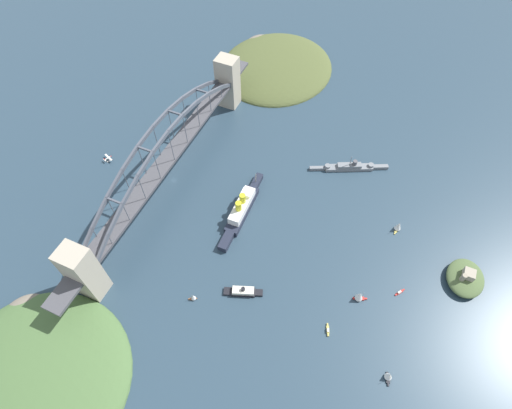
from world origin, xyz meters
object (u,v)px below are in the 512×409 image
Objects in this scene: ocean_liner at (242,208)px; small_boat_3 at (400,292)px; naval_cruiser at (350,167)px; small_boat_1 at (193,297)px; fort_island_mid_harbor at (465,278)px; seaplane_taxiing_near_bridge at (108,159)px; small_boat_4 at (389,376)px; harbor_ferry_steamer at (243,291)px; small_boat_2 at (360,296)px; small_boat_0 at (328,330)px; small_boat_5 at (398,226)px; harbor_arch_bridge at (168,159)px.

small_boat_3 is at bearing 82.39° from ocean_liner.
small_boat_1 is (167.32, -68.64, 0.77)m from naval_cruiser.
ocean_liner is at bearing -86.51° from fort_island_mid_harbor.
seaplane_taxiing_near_bridge is 275.74m from small_boat_3.
small_boat_4 is at bearing -21.52° from fort_island_mid_harbor.
small_boat_2 is at bearing 110.64° from harbor_ferry_steamer.
harbor_ferry_steamer is 3.26× the size of small_boat_0.
small_boat_3 is at bearing 113.86° from harbor_ferry_steamer.
naval_cruiser is at bearing -146.23° from small_boat_3.
small_boat_0 reaches higher than small_boat_3.
seaplane_taxiing_near_bridge is at bearing -112.00° from harbor_ferry_steamer.
naval_cruiser is 6.18× the size of seaplane_taxiing_near_bridge.
small_boat_5 is (-102.42, 25.80, 4.27)m from small_boat_0.
naval_cruiser reaches higher than small_boat_0.
naval_cruiser is 2.29× the size of harbor_ferry_steamer.
fort_island_mid_harbor reaches higher than small_boat_3.
small_boat_3 is 0.75× the size of small_boat_5.
naval_cruiser is at bearing -169.35° from small_boat_0.
small_boat_1 reaches higher than small_boat_3.
ocean_liner reaches higher than small_boat_0.
harbor_arch_bridge is 197.12m from small_boat_5.
naval_cruiser is at bearing 140.39° from ocean_liner.
harbor_ferry_steamer reaches higher than small_boat_1.
small_boat_4 is (80.41, 142.43, -1.80)m from ocean_liner.
ocean_liner is at bearing 84.43° from harbor_arch_bridge.
small_boat_1 is (17.54, -96.81, 2.49)m from small_boat_0.
small_boat_2 is 31.88m from small_boat_3.
ocean_liner reaches higher than small_boat_2.
small_boat_5 is (-25.04, -55.55, 0.66)m from fort_island_mid_harbor.
small_boat_0 is (69.83, 235.16, -1.08)m from seaplane_taxiing_near_bridge.
small_boat_5 is at bearing 97.12° from seaplane_taxiing_near_bridge.
small_boat_5 is (-119.97, 122.61, 1.78)m from small_boat_1.
seaplane_taxiing_near_bridge is at bearing -86.97° from harbor_arch_bridge.
small_boat_2 is at bearing 19.22° from naval_cruiser.
seaplane_taxiing_near_bridge is 1.16× the size of small_boat_4.
naval_cruiser is 125.54m from small_boat_2.
ocean_liner is 138.14m from small_boat_3.
harbor_arch_bridge is 26.62× the size of small_boat_5.
fort_island_mid_harbor is (-3.99, 249.13, -23.92)m from harbor_arch_bridge.
small_boat_0 is (73.39, 167.78, -27.52)m from harbor_arch_bridge.
small_boat_2 reaches higher than seaplane_taxiing_near_bridge.
harbor_arch_bridge reaches higher than seaplane_taxiing_near_bridge.
small_boat_2 is (118.51, 41.32, 2.87)m from naval_cruiser.
naval_cruiser is 9.25× the size of small_boat_1.
small_boat_0 is 34.23m from small_boat_2.
naval_cruiser is at bearing 118.68° from harbor_arch_bridge.
naval_cruiser is 179.45m from small_boat_4.
ocean_liner is 128.03m from small_boat_5.
harbor_ferry_steamer is 65.97m from small_boat_0.
small_boat_3 is at bearing 14.42° from small_boat_5.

